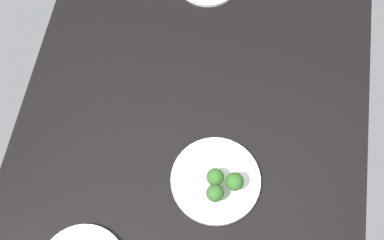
% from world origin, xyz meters
% --- Properties ---
extents(dining_table, '(1.51, 0.92, 0.04)m').
position_xyz_m(dining_table, '(0.00, 0.00, 0.02)').
color(dining_table, black).
rests_on(dining_table, ground).
extents(plate_broccoli, '(0.23, 0.23, 0.08)m').
position_xyz_m(plate_broccoli, '(0.15, 0.09, 0.06)').
color(plate_broccoli, white).
rests_on(plate_broccoli, dining_table).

